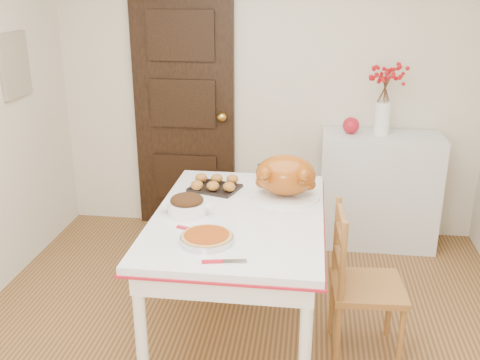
# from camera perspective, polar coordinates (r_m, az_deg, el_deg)

# --- Properties ---
(wall_back) EXTENTS (3.50, 0.00, 2.50)m
(wall_back) POSITION_cam_1_polar(r_m,az_deg,el_deg) (4.57, 2.89, 9.71)
(wall_back) COLOR beige
(wall_back) RESTS_ON ground
(door_back) EXTENTS (0.85, 0.06, 2.06)m
(door_back) POSITION_cam_1_polar(r_m,az_deg,el_deg) (4.69, -5.80, 7.16)
(door_back) COLOR black
(door_back) RESTS_ON ground
(photo_board) EXTENTS (0.03, 0.35, 0.45)m
(photo_board) POSITION_cam_1_polar(r_m,az_deg,el_deg) (4.28, -22.30, 10.97)
(photo_board) COLOR #C3B589
(photo_board) RESTS_ON ground
(sideboard) EXTENTS (0.93, 0.41, 0.93)m
(sideboard) POSITION_cam_1_polar(r_m,az_deg,el_deg) (4.59, 14.11, -1.03)
(sideboard) COLOR silver
(sideboard) RESTS_ON floor
(kitchen_table) EXTENTS (0.96, 1.40, 0.84)m
(kitchen_table) POSITION_cam_1_polar(r_m,az_deg,el_deg) (3.26, -0.12, -10.23)
(kitchen_table) COLOR silver
(kitchen_table) RESTS_ON floor
(chair_oak) EXTENTS (0.42, 0.42, 0.90)m
(chair_oak) POSITION_cam_1_polar(r_m,az_deg,el_deg) (3.23, 13.11, -10.44)
(chair_oak) COLOR brown
(chair_oak) RESTS_ON floor
(berry_vase) EXTENTS (0.28, 0.28, 0.53)m
(berry_vase) POSITION_cam_1_polar(r_m,az_deg,el_deg) (4.38, 14.69, 7.94)
(berry_vase) COLOR white
(berry_vase) RESTS_ON sideboard
(apple) EXTENTS (0.13, 0.13, 0.13)m
(apple) POSITION_cam_1_polar(r_m,az_deg,el_deg) (4.41, 11.42, 5.56)
(apple) COLOR #B11322
(apple) RESTS_ON sideboard
(turkey_platter) EXTENTS (0.51, 0.46, 0.26)m
(turkey_platter) POSITION_cam_1_polar(r_m,az_deg,el_deg) (3.25, 4.75, 0.28)
(turkey_platter) COLOR #9C4706
(turkey_platter) RESTS_ON kitchen_table
(pumpkin_pie) EXTENTS (0.32, 0.32, 0.06)m
(pumpkin_pie) POSITION_cam_1_polar(r_m,az_deg,el_deg) (2.74, -3.47, -5.91)
(pumpkin_pie) COLOR #91380D
(pumpkin_pie) RESTS_ON kitchen_table
(stuffing_dish) EXTENTS (0.30, 0.25, 0.11)m
(stuffing_dish) POSITION_cam_1_polar(r_m,az_deg,el_deg) (3.07, -5.51, -2.56)
(stuffing_dish) COLOR #3E1E0A
(stuffing_dish) RESTS_ON kitchen_table
(rolls_tray) EXTENTS (0.34, 0.30, 0.08)m
(rolls_tray) POSITION_cam_1_polar(r_m,az_deg,el_deg) (3.41, -2.62, -0.37)
(rolls_tray) COLOR #AC5E1F
(rolls_tray) RESTS_ON kitchen_table
(pie_server) EXTENTS (0.22, 0.10, 0.01)m
(pie_server) POSITION_cam_1_polar(r_m,az_deg,el_deg) (2.56, -1.65, -8.41)
(pie_server) COLOR silver
(pie_server) RESTS_ON kitchen_table
(carving_knife) EXTENTS (0.26, 0.14, 0.01)m
(carving_knife) POSITION_cam_1_polar(r_m,az_deg,el_deg) (2.86, -4.33, -5.28)
(carving_knife) COLOR silver
(carving_knife) RESTS_ON kitchen_table
(drinking_glass) EXTENTS (0.08, 0.08, 0.10)m
(drinking_glass) POSITION_cam_1_polar(r_m,az_deg,el_deg) (3.58, 2.27, 0.83)
(drinking_glass) COLOR white
(drinking_glass) RESTS_ON kitchen_table
(shaker_pair) EXTENTS (0.09, 0.05, 0.08)m
(shaker_pair) POSITION_cam_1_polar(r_m,az_deg,el_deg) (3.57, 5.77, 0.50)
(shaker_pair) COLOR white
(shaker_pair) RESTS_ON kitchen_table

